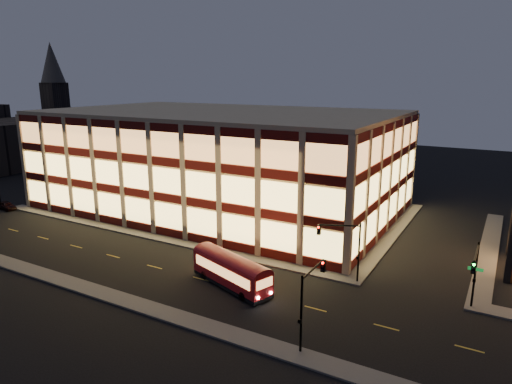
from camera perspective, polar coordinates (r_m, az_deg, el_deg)
The scene contains 13 objects.
ground at distance 55.87m, azimuth -11.52°, elevation -6.24°, with size 200.00×200.00×0.00m, color black.
sidewalk_office_south at distance 58.45m, azimuth -13.12°, elevation -5.33°, with size 54.00×2.00×0.15m, color #514F4C.
sidewalk_office_east at distance 60.48m, azimuth 16.69°, elevation -4.90°, with size 2.00×30.00×0.15m, color #514F4C.
sidewalk_tower_west at distance 59.28m, azimuth 27.12°, elevation -6.28°, with size 2.00×30.00×0.15m, color #514F4C.
sidewalk_near at distance 47.64m, azimuth -21.96°, elevation -10.57°, with size 100.00×2.00×0.15m, color #514F4C.
office_building at distance 68.70m, azimuth -4.41°, elevation 4.07°, with size 50.45×30.45×14.50m.
church_tower at distance 131.87m, azimuth -23.59°, elevation 8.49°, with size 5.00×5.00×18.00m, color #2D2621.
church_spire at distance 131.54m, azimuth -24.21°, elevation 14.56°, with size 6.00×6.00×10.00m, color #4C473F.
traffic_signal_far at distance 44.03m, azimuth 10.97°, elevation -6.11°, with size 3.79×1.87×6.00m.
traffic_signal_right at distance 41.36m, azimuth 25.69°, elevation -8.67°, with size 1.20×4.37×6.00m.
traffic_signal_near at distance 33.86m, azimuth 6.75°, elevation -12.29°, with size 0.32×4.45×6.00m.
trolley_bus at distance 43.31m, azimuth -3.11°, elevation -9.61°, with size 9.46×5.24×3.12m.
parked_car_0 at distance 77.61m, azimuth -28.73°, elevation -1.50°, with size 1.47×3.65×1.24m, color black.
Camera 1 is at (35.00, -39.14, 19.08)m, focal length 32.00 mm.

